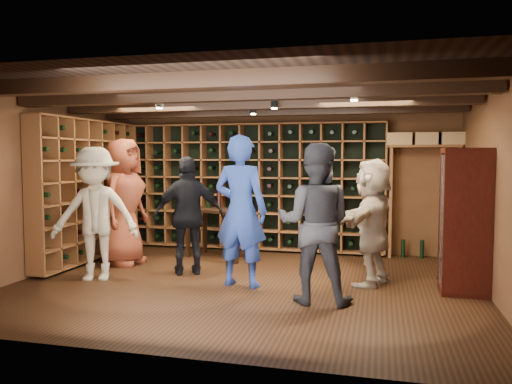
% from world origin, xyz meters
% --- Properties ---
extents(ground, '(6.00, 6.00, 0.00)m').
position_xyz_m(ground, '(0.00, 0.00, 0.00)').
color(ground, '#341C0E').
rests_on(ground, ground).
extents(room_shell, '(6.00, 6.00, 6.00)m').
position_xyz_m(room_shell, '(0.00, 0.05, 2.42)').
color(room_shell, brown).
rests_on(room_shell, ground).
extents(wine_rack_back, '(4.65, 0.30, 2.20)m').
position_xyz_m(wine_rack_back, '(-0.52, 2.33, 1.15)').
color(wine_rack_back, brown).
rests_on(wine_rack_back, ground).
extents(wine_rack_left, '(0.30, 2.65, 2.20)m').
position_xyz_m(wine_rack_left, '(-2.83, 0.82, 1.15)').
color(wine_rack_left, brown).
rests_on(wine_rack_left, ground).
extents(crate_shelf, '(1.20, 0.32, 2.07)m').
position_xyz_m(crate_shelf, '(2.41, 2.32, 1.57)').
color(crate_shelf, brown).
rests_on(crate_shelf, ground).
extents(display_cabinet, '(0.55, 0.50, 1.75)m').
position_xyz_m(display_cabinet, '(2.71, 0.20, 0.86)').
color(display_cabinet, '#3A100B').
rests_on(display_cabinet, ground).
extents(man_blue_shirt, '(0.78, 0.57, 1.96)m').
position_xyz_m(man_blue_shirt, '(-0.03, -0.12, 0.98)').
color(man_blue_shirt, navy).
rests_on(man_blue_shirt, ground).
extents(man_grey_suit, '(0.90, 0.70, 1.83)m').
position_xyz_m(man_grey_suit, '(0.99, -0.61, 0.91)').
color(man_grey_suit, black).
rests_on(man_grey_suit, ground).
extents(guest_red_floral, '(0.68, 0.99, 1.96)m').
position_xyz_m(guest_red_floral, '(-2.14, 0.71, 0.98)').
color(guest_red_floral, maroon).
rests_on(guest_red_floral, ground).
extents(guest_woman_black, '(1.07, 0.79, 1.68)m').
position_xyz_m(guest_woman_black, '(-0.92, 0.33, 0.84)').
color(guest_woman_black, black).
rests_on(guest_woman_black, ground).
extents(guest_khaki, '(1.31, 0.97, 1.81)m').
position_xyz_m(guest_khaki, '(-2.04, -0.28, 0.90)').
color(guest_khaki, '#9C8C6C').
rests_on(guest_khaki, ground).
extents(guest_beige, '(0.99, 1.61, 1.65)m').
position_xyz_m(guest_beige, '(1.62, 0.37, 0.83)').
color(guest_beige, tan).
rests_on(guest_beige, ground).
extents(tasting_table, '(1.20, 0.87, 1.10)m').
position_xyz_m(tasting_table, '(-0.86, 1.52, 0.73)').
color(tasting_table, black).
rests_on(tasting_table, ground).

